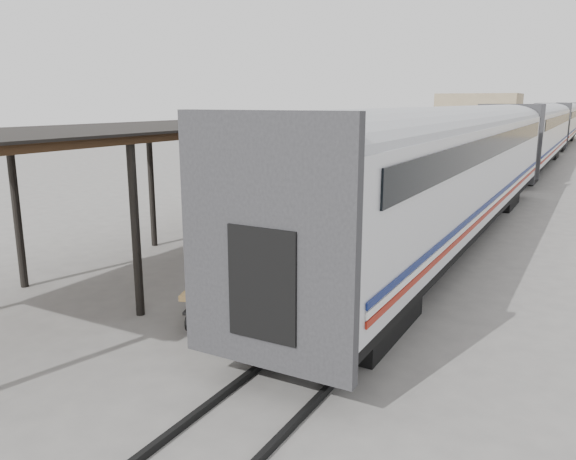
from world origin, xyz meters
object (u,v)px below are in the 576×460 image
at_px(luggage_tug, 361,188).
at_px(porter, 214,248).
at_px(baggage_cart, 224,289).
at_px(pedestrian, 351,185).

relative_size(luggage_tug, porter, 0.82).
relative_size(baggage_cart, porter, 1.43).
distance_m(baggage_cart, pedestrian, 14.57).
height_order(baggage_cart, pedestrian, pedestrian).
xyz_separation_m(baggage_cart, pedestrian, (-2.89, 14.27, 0.34)).
bearing_deg(porter, luggage_tug, 4.08).
xyz_separation_m(luggage_tug, porter, (3.45, -16.98, 1.25)).
height_order(baggage_cart, luggage_tug, luggage_tug).
relative_size(porter, pedestrian, 0.95).
xyz_separation_m(baggage_cart, luggage_tug, (-3.20, 16.33, -0.10)).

